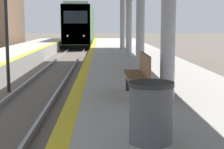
{
  "coord_description": "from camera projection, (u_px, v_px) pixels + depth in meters",
  "views": [
    {
      "loc": [
        2.21,
        -1.02,
        2.41
      ],
      "look_at": [
        2.9,
        22.18,
        -0.74
      ],
      "focal_mm": 60.0,
      "sensor_mm": 36.0,
      "label": 1
    }
  ],
  "objects": [
    {
      "name": "trash_bin",
      "position": [
        151.0,
        112.0,
        4.9
      ],
      "size": [
        0.6,
        0.6,
        0.81
      ],
      "color": "#4C4C51",
      "rests_on": "platform_right"
    },
    {
      "name": "bench",
      "position": [
        139.0,
        74.0,
        8.1
      ],
      "size": [
        0.44,
        1.61,
        0.92
      ],
      "color": "brown",
      "rests_on": "platform_right"
    },
    {
      "name": "train",
      "position": [
        81.0,
        25.0,
        41.39
      ],
      "size": [
        2.61,
        17.6,
        4.42
      ],
      "color": "black",
      "rests_on": "ground"
    }
  ]
}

